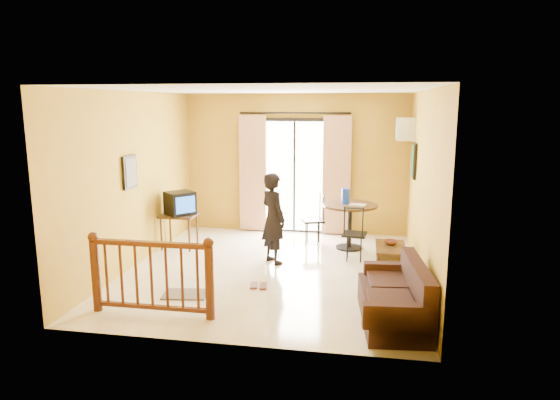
% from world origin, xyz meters
% --- Properties ---
extents(ground, '(5.00, 5.00, 0.00)m').
position_xyz_m(ground, '(0.00, 0.00, 0.00)').
color(ground, beige).
rests_on(ground, ground).
extents(room_shell, '(5.00, 5.00, 5.00)m').
position_xyz_m(room_shell, '(0.00, 0.00, 1.70)').
color(room_shell, white).
rests_on(room_shell, ground).
extents(balcony_door, '(2.25, 0.14, 2.46)m').
position_xyz_m(balcony_door, '(0.00, 2.43, 1.19)').
color(balcony_door, black).
rests_on(balcony_door, ground).
extents(tv_table, '(0.63, 0.53, 0.63)m').
position_xyz_m(tv_table, '(-1.90, 0.96, 0.55)').
color(tv_table, black).
rests_on(tv_table, ground).
extents(television, '(0.62, 0.62, 0.42)m').
position_xyz_m(television, '(-1.87, 0.96, 0.84)').
color(television, black).
rests_on(television, tv_table).
extents(picture_left, '(0.05, 0.42, 0.52)m').
position_xyz_m(picture_left, '(-2.22, -0.20, 1.55)').
color(picture_left, black).
rests_on(picture_left, room_shell).
extents(dining_table, '(0.99, 0.99, 0.82)m').
position_xyz_m(dining_table, '(1.16, 1.46, 0.66)').
color(dining_table, black).
rests_on(dining_table, ground).
extents(water_jug, '(0.15, 0.15, 0.28)m').
position_xyz_m(water_jug, '(1.07, 1.50, 0.96)').
color(water_jug, blue).
rests_on(water_jug, dining_table).
extents(serving_tray, '(0.31, 0.24, 0.02)m').
position_xyz_m(serving_tray, '(1.29, 1.36, 0.83)').
color(serving_tray, beige).
rests_on(serving_tray, dining_table).
extents(dining_chairs, '(1.28, 1.35, 0.95)m').
position_xyz_m(dining_chairs, '(0.87, 1.20, 0.00)').
color(dining_chairs, black).
rests_on(dining_chairs, ground).
extents(air_conditioner, '(0.31, 0.60, 0.40)m').
position_xyz_m(air_conditioner, '(2.09, 1.95, 2.15)').
color(air_conditioner, white).
rests_on(air_conditioner, room_shell).
extents(botanical_print, '(0.05, 0.50, 0.60)m').
position_xyz_m(botanical_print, '(2.22, 1.30, 1.65)').
color(botanical_print, black).
rests_on(botanical_print, room_shell).
extents(coffee_table, '(0.46, 0.84, 0.37)m').
position_xyz_m(coffee_table, '(1.85, 0.43, 0.25)').
color(coffee_table, black).
rests_on(coffee_table, ground).
extents(bowl, '(0.23, 0.23, 0.06)m').
position_xyz_m(bowl, '(1.85, 0.53, 0.41)').
color(bowl, '#55291D').
rests_on(bowl, coffee_table).
extents(sofa, '(0.87, 1.63, 0.75)m').
position_xyz_m(sofa, '(1.85, -1.59, 0.28)').
color(sofa, black).
rests_on(sofa, ground).
extents(standing_person, '(0.64, 0.65, 1.51)m').
position_xyz_m(standing_person, '(-0.05, 0.41, 0.75)').
color(standing_person, black).
rests_on(standing_person, ground).
extents(stair_balustrade, '(1.63, 0.13, 1.04)m').
position_xyz_m(stair_balustrade, '(-1.15, -1.90, 0.56)').
color(stair_balustrade, '#471E0F').
rests_on(stair_balustrade, ground).
extents(doormat, '(0.65, 0.48, 0.02)m').
position_xyz_m(doormat, '(-0.98, -1.21, 0.01)').
color(doormat, '#584F46').
rests_on(doormat, ground).
extents(sandals, '(0.28, 0.26, 0.03)m').
position_xyz_m(sandals, '(-0.05, -0.73, 0.01)').
color(sandals, '#55291D').
rests_on(sandals, ground).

